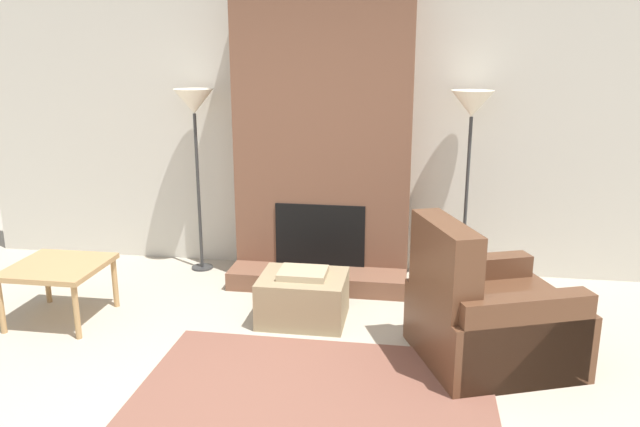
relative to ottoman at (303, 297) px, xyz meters
name	(u,v)px	position (x,y,z in m)	size (l,w,h in m)	color
wall_back	(328,133)	(0.00, 1.30, 1.11)	(6.94, 0.06, 2.60)	beige
fireplace	(323,144)	(0.00, 1.04, 1.04)	(1.57, 0.79, 2.60)	brown
ottoman	(303,297)	(0.00, 0.00, 0.00)	(0.66, 0.55, 0.41)	#998460
armchair	(484,319)	(1.32, -0.45, 0.11)	(1.23, 1.19, 1.00)	brown
side_table	(58,271)	(-1.88, -0.28, 0.21)	(0.69, 0.68, 0.46)	tan
floor_lamp_left	(194,110)	(-1.18, 1.01, 1.34)	(0.36, 0.36, 1.71)	#333333
floor_lamp_right	(472,113)	(1.28, 1.01, 1.35)	(0.36, 0.36, 1.73)	#333333
area_rug	(314,393)	(0.27, -1.07, -0.18)	(2.20, 1.43, 0.01)	brown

